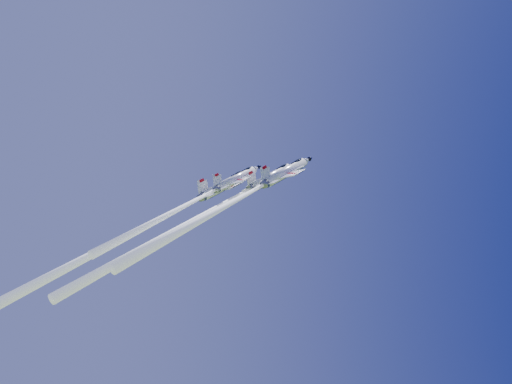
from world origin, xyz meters
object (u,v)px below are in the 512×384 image
object	(u,v)px
jet_right	(234,201)
jet_slot	(192,202)
jet_lead	(204,214)
jet_left	(148,225)

from	to	relation	value
jet_right	jet_slot	bearing A→B (deg)	-162.09
jet_lead	jet_right	size ratio (longest dim) A/B	1.17
jet_lead	jet_slot	world-z (taller)	jet_lead
jet_left	jet_right	distance (m)	18.67
jet_lead	jet_slot	distance (m)	3.91
jet_right	jet_left	bearing A→B (deg)	-150.28
jet_left	jet_right	world-z (taller)	jet_left
jet_slot	jet_lead	bearing A→B (deg)	26.79
jet_right	jet_slot	distance (m)	9.96
jet_slot	jet_right	bearing A→B (deg)	17.91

